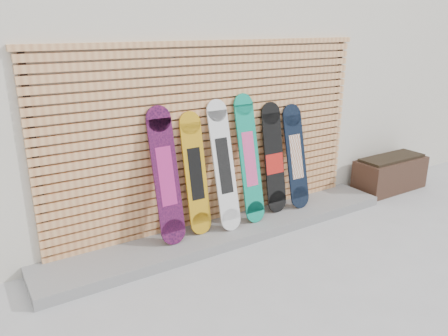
% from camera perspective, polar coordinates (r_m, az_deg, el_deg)
% --- Properties ---
extents(ground, '(80.00, 80.00, 0.00)m').
position_cam_1_polar(ground, '(5.02, 6.35, -11.23)').
color(ground, '#99999C').
rests_on(ground, ground).
extents(building, '(12.00, 5.00, 3.60)m').
position_cam_1_polar(building, '(7.65, -6.94, 13.18)').
color(building, beige).
rests_on(building, ground).
extents(concrete_step, '(4.60, 0.70, 0.12)m').
position_cam_1_polar(concrete_step, '(5.40, 0.59, -8.15)').
color(concrete_step, slate).
rests_on(concrete_step, ground).
extents(slat_wall, '(4.26, 0.08, 2.29)m').
position_cam_1_polar(slat_wall, '(5.23, -1.10, 4.40)').
color(slat_wall, tan).
rests_on(slat_wall, ground).
extents(planter_box, '(1.19, 0.50, 0.54)m').
position_cam_1_polar(planter_box, '(7.24, 20.86, -0.65)').
color(planter_box, '#321F16').
rests_on(planter_box, ground).
extents(snowboard_0, '(0.29, 0.35, 1.52)m').
position_cam_1_polar(snowboard_0, '(4.82, -7.58, -1.07)').
color(snowboard_0, black).
rests_on(snowboard_0, concrete_step).
extents(snowboard_1, '(0.26, 0.29, 1.42)m').
position_cam_1_polar(snowboard_1, '(5.02, -3.74, -0.77)').
color(snowboard_1, '#BB8714').
rests_on(snowboard_1, concrete_step).
extents(snowboard_2, '(0.26, 0.40, 1.53)m').
position_cam_1_polar(snowboard_2, '(5.13, -0.03, 0.29)').
color(snowboard_2, silver).
rests_on(snowboard_2, concrete_step).
extents(snowboard_3, '(0.27, 0.37, 1.56)m').
position_cam_1_polar(snowboard_3, '(5.33, 3.33, 1.18)').
color(snowboard_3, '#0D8569').
rests_on(snowboard_3, concrete_step).
extents(snowboard_4, '(0.29, 0.27, 1.42)m').
position_cam_1_polar(snowboard_4, '(5.64, 6.54, 1.19)').
color(snowboard_4, black).
rests_on(snowboard_4, concrete_step).
extents(snowboard_5, '(0.30, 0.33, 1.36)m').
position_cam_1_polar(snowboard_5, '(5.84, 9.37, 1.47)').
color(snowboard_5, black).
rests_on(snowboard_5, concrete_step).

